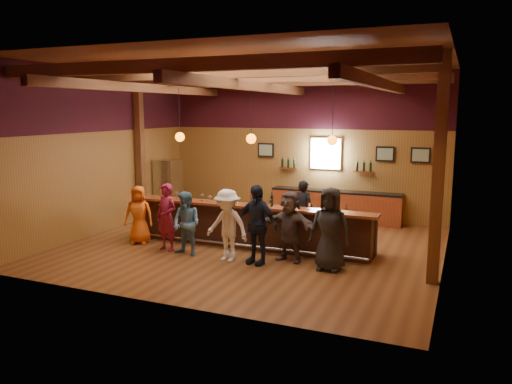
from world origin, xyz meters
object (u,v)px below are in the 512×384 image
back_bar_cabinet (335,206)px  ice_bucket (254,199)px  customer_orange (139,215)px  customer_redvest (167,217)px  customer_white (227,225)px  customer_navy (256,224)px  bar_counter (254,225)px  stainless_fridge (168,187)px  customer_dark (330,229)px  bottle_a (272,200)px  customer_brown (290,226)px  bartender (303,210)px  customer_denim (187,224)px

back_bar_cabinet → ice_bucket: 4.00m
customer_orange → customer_redvest: bearing=-34.7°
customer_white → customer_navy: (0.68, 0.07, 0.07)m
customer_redvest → ice_bucket: customer_redvest is taller
back_bar_cabinet → ice_bucket: bearing=-106.3°
customer_orange → ice_bucket: bearing=-5.6°
bar_counter → customer_navy: size_ratio=3.53×
stainless_fridge → customer_dark: stainless_fridge is taller
customer_white → bottle_a: size_ratio=4.79×
customer_navy → bar_counter: bearing=126.8°
stainless_fridge → ice_bucket: (4.20, -2.64, 0.34)m
customer_navy → ice_bucket: (-0.55, 1.15, 0.34)m
customer_navy → customer_brown: size_ratio=1.11×
customer_navy → bartender: (0.30, 2.46, -0.10)m
customer_redvest → bottle_a: size_ratio=4.79×
customer_navy → ice_bucket: 1.32m
stainless_fridge → bottle_a: stainless_fridge is taller
customer_orange → bottle_a: size_ratio=4.35×
bottle_a → customer_navy: bearing=-87.0°
customer_denim → customer_dark: bearing=14.1°
customer_denim → ice_bucket: size_ratio=6.04×
customer_dark → bottle_a: customer_dark is taller
bar_counter → customer_brown: customer_brown is taller
back_bar_cabinet → ice_bucket: ice_bucket is taller
customer_denim → customer_dark: customer_dark is taller
customer_brown → customer_dark: (0.99, -0.25, 0.09)m
customer_brown → bottle_a: bearing=149.0°
customer_dark → stainless_fridge: bearing=151.9°
customer_navy → customer_redvest: bearing=-171.7°
ice_bucket → customer_dark: bearing=-23.6°
stainless_fridge → customer_navy: (4.74, -3.79, -0.01)m
customer_white → customer_dark: 2.31m
customer_redvest → customer_brown: size_ratio=1.02×
back_bar_cabinet → customer_redvest: bearing=-122.0°
customer_navy → bottle_a: customer_navy is taller
bar_counter → stainless_fridge: 4.81m
customer_orange → customer_dark: (5.05, -0.21, 0.15)m
bar_counter → customer_redvest: (-1.80, -1.20, 0.30)m
bar_counter → customer_brown: 1.55m
bottle_a → bartender: bearing=75.4°
customer_orange → customer_navy: 3.47m
customer_white → bartender: customer_white is taller
customer_brown → bartender: 2.02m
customer_brown → bottle_a: 1.02m
stainless_fridge → ice_bucket: bearing=-32.2°
customer_dark → customer_white: bearing=-171.8°
customer_white → customer_denim: bearing=-172.9°
back_bar_cabinet → customer_brown: (0.06, -4.46, 0.33)m
back_bar_cabinet → customer_white: customer_white is taller
back_bar_cabinet → bottle_a: (-0.62, -3.83, 0.77)m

